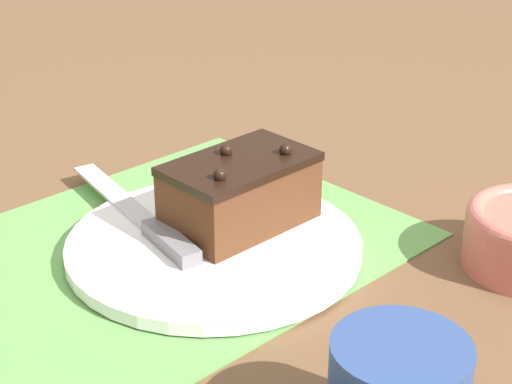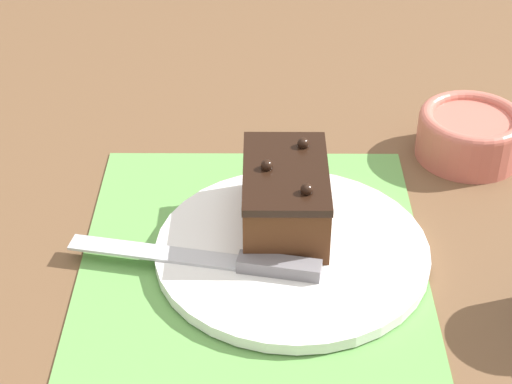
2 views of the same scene
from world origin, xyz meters
The scene contains 5 objects.
ground_plane centered at (0.00, 0.00, 0.00)m, with size 3.00×3.00×0.00m, color brown.
placemat_woven centered at (0.00, 0.00, 0.00)m, with size 0.46×0.34×0.00m, color #609E4C.
cake_plate centered at (-0.04, 0.04, 0.01)m, with size 0.27×0.27×0.01m.
chocolate_cake centered at (-0.08, 0.03, 0.05)m, with size 0.14×0.08×0.08m.
serving_knife centered at (-0.01, -0.02, 0.02)m, with size 0.07×0.25×0.01m.
Camera 1 is at (0.41, 0.56, 0.39)m, focal length 60.00 mm.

